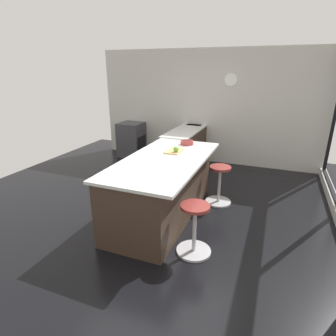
{
  "coord_description": "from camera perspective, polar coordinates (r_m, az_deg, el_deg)",
  "views": [
    {
      "loc": [
        3.75,
        1.64,
        2.2
      ],
      "look_at": [
        0.15,
        0.21,
        0.8
      ],
      "focal_mm": 29.46,
      "sensor_mm": 36.0,
      "label": 1
    }
  ],
  "objects": [
    {
      "name": "ground_plane",
      "position": [
        4.65,
        -1.7,
        -8.41
      ],
      "size": [
        7.38,
        7.38,
        0.0
      ],
      "primitive_type": "plane",
      "color": "black"
    },
    {
      "name": "interior_partition_left",
      "position": [
        6.85,
        7.85,
        12.35
      ],
      "size": [
        0.15,
        5.4,
        2.65
      ],
      "color": "beige",
      "rests_on": "ground_plane"
    },
    {
      "name": "sink_cabinet",
      "position": [
        6.75,
        4.79,
        4.85
      ],
      "size": [
        2.58,
        0.6,
        1.19
      ],
      "color": "#38281E",
      "rests_on": "ground_plane"
    },
    {
      "name": "oven_range",
      "position": [
        7.38,
        -7.54,
        5.88
      ],
      "size": [
        0.6,
        0.61,
        0.88
      ],
      "color": "#38383D",
      "rests_on": "ground_plane"
    },
    {
      "name": "kitchen_island",
      "position": [
        4.27,
        -1.22,
        -3.95
      ],
      "size": [
        2.34,
        1.13,
        0.94
      ],
      "color": "#38281E",
      "rests_on": "ground_plane"
    },
    {
      "name": "stool_by_window",
      "position": [
        4.8,
        10.53,
        -3.66
      ],
      "size": [
        0.44,
        0.44,
        0.67
      ],
      "color": "#B7B7BC",
      "rests_on": "ground_plane"
    },
    {
      "name": "stool_middle",
      "position": [
        3.51,
        5.47,
        -12.75
      ],
      "size": [
        0.44,
        0.44,
        0.67
      ],
      "color": "#B7B7BC",
      "rests_on": "ground_plane"
    },
    {
      "name": "cutting_board",
      "position": [
        4.44,
        1.27,
        3.54
      ],
      "size": [
        0.36,
        0.24,
        0.02
      ],
      "primitive_type": "cube",
      "color": "tan",
      "rests_on": "kitchen_island"
    },
    {
      "name": "apple_green",
      "position": [
        4.34,
        1.68,
        3.9
      ],
      "size": [
        0.09,
        0.09,
        0.09
      ],
      "primitive_type": "sphere",
      "color": "#609E2D",
      "rests_on": "cutting_board"
    },
    {
      "name": "fruit_bowl",
      "position": [
        4.86,
        3.94,
        5.32
      ],
      "size": [
        0.23,
        0.23,
        0.07
      ],
      "color": "#993833",
      "rests_on": "kitchen_island"
    }
  ]
}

